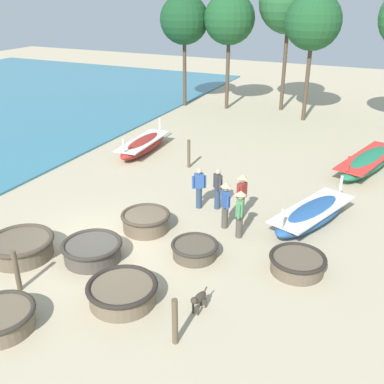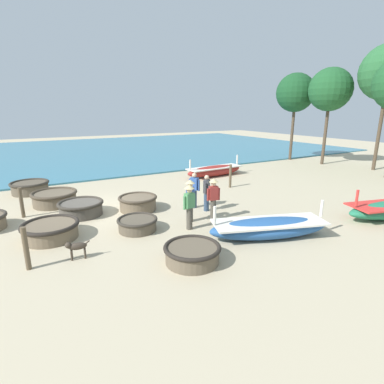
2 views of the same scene
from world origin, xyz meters
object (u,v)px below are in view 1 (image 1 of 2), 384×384
Objects in this scene: mooring_post_inland at (189,154)px; tree_leftmost at (313,22)px; long_boat_blue_hull at (143,145)px; tree_tall_back at (229,19)px; fisherman_with_hat at (199,187)px; coracle_far_left at (1,318)px; coracle_upturned at (21,246)px; long_boat_green_hull at (312,214)px; fisherman_standing_right at (225,202)px; fisherman_hauling at (218,188)px; tree_rightmost at (290,3)px; coracle_nearest at (297,263)px; coracle_center at (195,249)px; long_boat_white_hull at (368,162)px; coracle_front_right at (122,292)px; coracle_far_right at (146,221)px; fisherman_by_coracle at (240,211)px; coracle_weathered at (92,250)px; mooring_post_shoreline at (17,271)px; dog at (199,299)px; mooring_post_mid_beach at (175,322)px; fisherman_standing_left at (242,194)px; tree_right_mid at (184,20)px.

mooring_post_inland is 11.82m from tree_leftmost.
tree_tall_back reaches higher than long_boat_blue_hull.
fisherman_with_hat is (5.07, -4.54, 0.48)m from long_boat_blue_hull.
coracle_upturned is at bearing 125.72° from coracle_far_left.
fisherman_standing_right is at bearing -149.34° from long_boat_green_hull.
long_boat_blue_hull is 2.70× the size of fisherman_hauling.
coracle_nearest is at bearing -73.87° from tree_rightmost.
long_boat_white_hull reaches higher than coracle_center.
coracle_front_right is at bearing -85.57° from fisherman_with_hat.
mooring_post_inland reaches higher than coracle_far_left.
coracle_upturned is 9.59m from long_boat_green_hull.
long_boat_green_hull reaches higher than coracle_center.
coracle_far_right is at bearing -124.80° from long_boat_white_hull.
coracle_center is at bearing -88.73° from tree_leftmost.
tree_tall_back is (-6.57, 16.00, 4.73)m from fisherman_by_coracle.
fisherman_hauling is at bearing 66.05° from coracle_weathered.
mooring_post_shoreline is at bearing -113.15° from coracle_weathered.
tree_rightmost is at bearing 70.20° from long_boat_blue_hull.
coracle_front_right is 1.19× the size of fisherman_hauling.
tree_rightmost is at bearing 108.54° from long_boat_green_hull.
fisherman_standing_right reaches higher than mooring_post_inland.
mooring_post_shoreline is at bearing -113.71° from fisherman_hauling.
tree_tall_back reaches higher than dog.
tree_rightmost is (-3.41, 22.36, 6.03)m from mooring_post_mid_beach.
tree_tall_back is at bearing 109.68° from fisherman_hauling.
coracle_weathered is 9.77m from long_boat_blue_hull.
coracle_far_right reaches higher than coracle_weathered.
fisherman_by_coracle is (0.83, 1.68, 0.70)m from coracle_center.
fisherman_hauling reaches higher than coracle_far_left.
coracle_upturned is at bearing -135.12° from fisherman_standing_left.
fisherman_hauling is at bearing 88.22° from coracle_front_right.
fisherman_standing_left is 1.00× the size of fisherman_standing_right.
long_boat_blue_hull is at bearing 98.89° from coracle_upturned.
long_boat_green_hull is (-0.20, 3.12, 0.07)m from coracle_nearest.
long_boat_blue_hull is (-9.33, 7.11, 0.08)m from coracle_nearest.
tree_right_mid is (-7.88, 20.00, 5.27)m from coracle_front_right.
coracle_far_right is 18.03m from tree_tall_back.
fisherman_standing_right is (1.42, -1.02, 0.12)m from fisherman_with_hat.
coracle_center is 0.34× the size of long_boat_blue_hull.
tree_right_mid is at bearing -165.86° from tree_rightmost.
tree_leftmost is (-3.19, 13.28, 5.36)m from long_boat_green_hull.
long_boat_green_hull is 2.74× the size of fisherman_hauling.
coracle_weathered is 3.42m from coracle_far_left.
long_boat_green_hull is at bearing -26.13° from mooring_post_inland.
long_boat_green_hull is 3.49× the size of mooring_post_shoreline.
fisherman_with_hat reaches higher than coracle_center.
fisherman_with_hat is 5.91m from dog.
tree_leftmost is (5.36, -0.75, 0.03)m from tree_tall_back.
long_boat_blue_hull is 3.12m from mooring_post_inland.
coracle_upturned is 0.23× the size of tree_rightmost.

